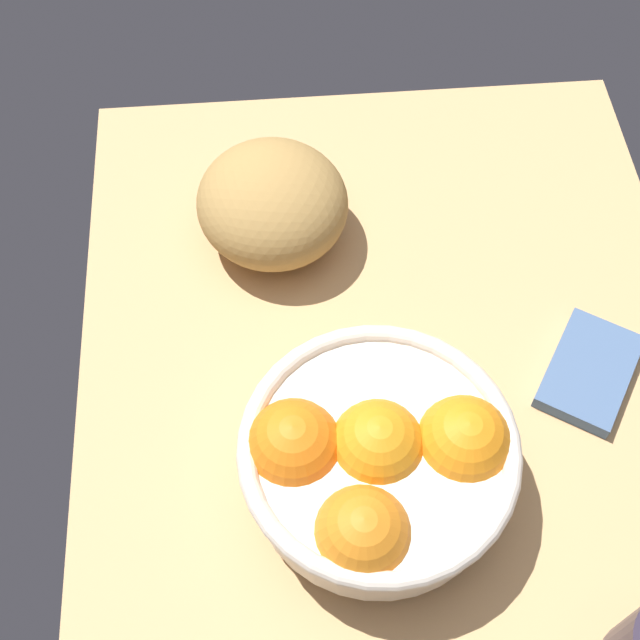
# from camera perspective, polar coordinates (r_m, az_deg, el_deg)

# --- Properties ---
(ground_plane) EXTENTS (0.78, 0.60, 0.03)m
(ground_plane) POSITION_cam_1_polar(r_m,az_deg,el_deg) (0.83, 4.99, -5.03)
(ground_plane) COLOR tan
(fruit_bowl) EXTENTS (0.23, 0.23, 0.11)m
(fruit_bowl) POSITION_cam_1_polar(r_m,az_deg,el_deg) (0.72, 3.73, -9.34)
(fruit_bowl) COLOR silver
(fruit_bowl) RESTS_ON ground
(bread_loaf) EXTENTS (0.21, 0.21, 0.10)m
(bread_loaf) POSITION_cam_1_polar(r_m,az_deg,el_deg) (0.87, -3.16, 7.70)
(bread_loaf) COLOR #AE8547
(bread_loaf) RESTS_ON ground
(napkin_folded) EXTENTS (0.13, 0.12, 0.02)m
(napkin_folded) POSITION_cam_1_polar(r_m,az_deg,el_deg) (0.85, 17.31, -3.03)
(napkin_folded) COLOR #4A658D
(napkin_folded) RESTS_ON ground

